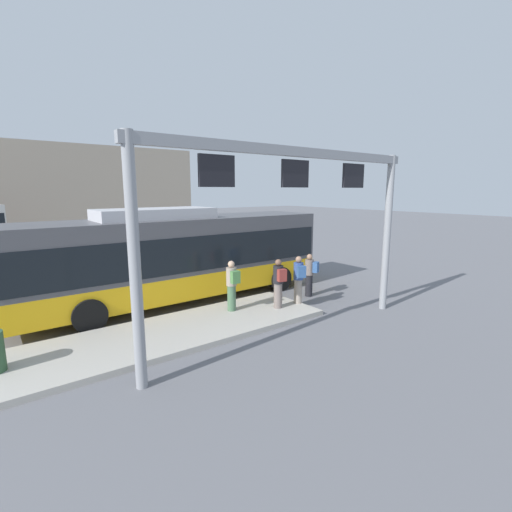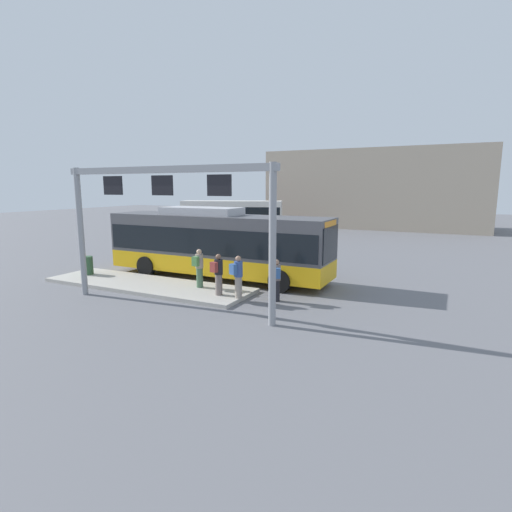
{
  "view_description": "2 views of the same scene",
  "coord_description": "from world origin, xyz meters",
  "px_view_note": "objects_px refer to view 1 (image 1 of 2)",
  "views": [
    {
      "loc": [
        -5.68,
        -12.15,
        4.09
      ],
      "look_at": [
        3.49,
        -0.05,
        1.33
      ],
      "focal_mm": 25.53,
      "sensor_mm": 36.0,
      "label": 1
    },
    {
      "loc": [
        10.3,
        -16.5,
        4.45
      ],
      "look_at": [
        2.41,
        -0.55,
        1.37
      ],
      "focal_mm": 28.11,
      "sensor_mm": 36.0,
      "label": 2
    }
  ],
  "objects_px": {
    "person_waiting_mid": "(279,282)",
    "person_boarding": "(299,278)",
    "bus_main": "(179,253)",
    "person_waiting_far": "(232,284)",
    "person_waiting_near": "(310,274)"
  },
  "relations": [
    {
      "from": "person_waiting_mid",
      "to": "person_boarding",
      "type": "bearing_deg",
      "value": -79.05
    },
    {
      "from": "bus_main",
      "to": "person_waiting_mid",
      "type": "height_order",
      "value": "bus_main"
    },
    {
      "from": "person_boarding",
      "to": "person_waiting_far",
      "type": "height_order",
      "value": "same"
    },
    {
      "from": "bus_main",
      "to": "person_waiting_near",
      "type": "relative_size",
      "value": 6.8
    },
    {
      "from": "bus_main",
      "to": "person_boarding",
      "type": "xyz_separation_m",
      "value": [
        2.95,
        -3.23,
        -0.76
      ]
    },
    {
      "from": "person_boarding",
      "to": "person_waiting_far",
      "type": "xyz_separation_m",
      "value": [
        -2.3,
        0.73,
        0.0
      ]
    },
    {
      "from": "bus_main",
      "to": "person_boarding",
      "type": "distance_m",
      "value": 4.44
    },
    {
      "from": "person_waiting_near",
      "to": "person_waiting_mid",
      "type": "height_order",
      "value": "person_waiting_mid"
    },
    {
      "from": "person_boarding",
      "to": "person_waiting_mid",
      "type": "relative_size",
      "value": 1.0
    },
    {
      "from": "bus_main",
      "to": "person_waiting_far",
      "type": "xyz_separation_m",
      "value": [
        0.65,
        -2.5,
        -0.76
      ]
    },
    {
      "from": "bus_main",
      "to": "person_waiting_near",
      "type": "distance_m",
      "value": 5.02
    },
    {
      "from": "person_waiting_far",
      "to": "person_waiting_near",
      "type": "bearing_deg",
      "value": -85.98
    },
    {
      "from": "bus_main",
      "to": "person_waiting_near",
      "type": "bearing_deg",
      "value": -30.25
    },
    {
      "from": "person_boarding",
      "to": "person_waiting_near",
      "type": "bearing_deg",
      "value": -39.32
    },
    {
      "from": "person_boarding",
      "to": "person_waiting_near",
      "type": "distance_m",
      "value": 1.52
    }
  ]
}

